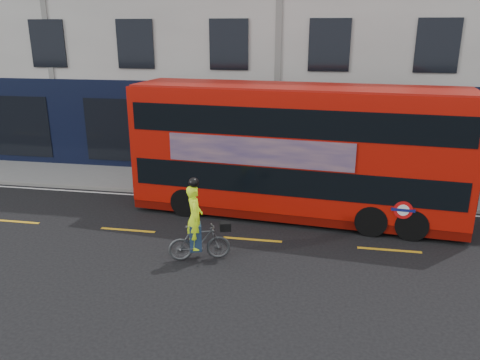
# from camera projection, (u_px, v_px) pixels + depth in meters

# --- Properties ---
(ground) EXTENTS (120.00, 120.00, 0.00)m
(ground) POSITION_uv_depth(u_px,v_px,m) (244.00, 263.00, 12.75)
(ground) COLOR black
(ground) RESTS_ON ground
(pavement) EXTENTS (60.00, 3.00, 0.12)m
(pavement) POSITION_uv_depth(u_px,v_px,m) (271.00, 186.00, 18.83)
(pavement) COLOR gray
(pavement) RESTS_ON ground
(kerb) EXTENTS (60.00, 0.12, 0.13)m
(kerb) POSITION_uv_depth(u_px,v_px,m) (267.00, 199.00, 17.42)
(kerb) COLOR slate
(kerb) RESTS_ON ground
(road_edge_line) EXTENTS (58.00, 0.10, 0.01)m
(road_edge_line) POSITION_uv_depth(u_px,v_px,m) (266.00, 203.00, 17.16)
(road_edge_line) COLOR silver
(road_edge_line) RESTS_ON ground
(lane_dashes) EXTENTS (58.00, 0.12, 0.01)m
(lane_dashes) POSITION_uv_depth(u_px,v_px,m) (252.00, 240.00, 14.16)
(lane_dashes) COLOR gold
(lane_dashes) RESTS_ON ground
(bus) EXTENTS (11.04, 3.44, 4.38)m
(bus) POSITION_uv_depth(u_px,v_px,m) (297.00, 151.00, 15.44)
(bus) COLOR #B01007
(bus) RESTS_ON ground
(cyclist) EXTENTS (1.77, 0.99, 2.38)m
(cyclist) POSITION_uv_depth(u_px,v_px,m) (198.00, 233.00, 12.70)
(cyclist) COLOR #484B4D
(cyclist) RESTS_ON ground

